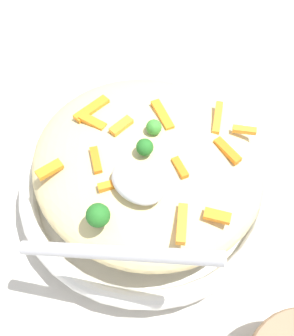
# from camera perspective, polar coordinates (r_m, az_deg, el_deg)

# --- Properties ---
(ground_plane) EXTENTS (2.40, 2.40, 0.00)m
(ground_plane) POSITION_cam_1_polar(r_m,az_deg,el_deg) (0.53, 0.00, -3.84)
(ground_plane) COLOR beige
(serving_bowl) EXTENTS (0.29, 0.29, 0.04)m
(serving_bowl) POSITION_cam_1_polar(r_m,az_deg,el_deg) (0.51, 0.00, -2.46)
(serving_bowl) COLOR white
(serving_bowl) RESTS_ON ground_plane
(pasta_mound) EXTENTS (0.25, 0.24, 0.07)m
(pasta_mound) POSITION_cam_1_polar(r_m,az_deg,el_deg) (0.47, 0.00, 0.54)
(pasta_mound) COLOR #DBC689
(pasta_mound) RESTS_ON serving_bowl
(carrot_piece_0) EXTENTS (0.03, 0.02, 0.01)m
(carrot_piece_0) POSITION_cam_1_polar(r_m,az_deg,el_deg) (0.44, -6.66, 0.96)
(carrot_piece_0) COLOR orange
(carrot_piece_0) RESTS_ON pasta_mound
(carrot_piece_1) EXTENTS (0.04, 0.03, 0.01)m
(carrot_piece_1) POSITION_cam_1_polar(r_m,az_deg,el_deg) (0.47, 2.02, 6.91)
(carrot_piece_1) COLOR orange
(carrot_piece_1) RESTS_ON pasta_mound
(carrot_piece_2) EXTENTS (0.03, 0.01, 0.01)m
(carrot_piece_2) POSITION_cam_1_polar(r_m,az_deg,el_deg) (0.47, -7.10, 5.98)
(carrot_piece_2) COLOR orange
(carrot_piece_2) RESTS_ON pasta_mound
(carrot_piece_3) EXTENTS (0.01, 0.04, 0.01)m
(carrot_piece_3) POSITION_cam_1_polar(r_m,az_deg,el_deg) (0.49, -6.91, 7.90)
(carrot_piece_3) COLOR orange
(carrot_piece_3) RESTS_ON pasta_mound
(carrot_piece_4) EXTENTS (0.03, 0.04, 0.01)m
(carrot_piece_4) POSITION_cam_1_polar(r_m,az_deg,el_deg) (0.42, -3.52, -1.94)
(carrot_piece_4) COLOR orange
(carrot_piece_4) RESTS_ON pasta_mound
(carrot_piece_5) EXTENTS (0.03, 0.02, 0.01)m
(carrot_piece_5) POSITION_cam_1_polar(r_m,az_deg,el_deg) (0.43, 4.38, 0.05)
(carrot_piece_5) COLOR orange
(carrot_piece_5) RESTS_ON pasta_mound
(carrot_piece_6) EXTENTS (0.03, 0.04, 0.01)m
(carrot_piece_6) POSITION_cam_1_polar(r_m,az_deg,el_deg) (0.48, 9.19, 6.53)
(carrot_piece_6) COLOR orange
(carrot_piece_6) RESTS_ON pasta_mound
(carrot_piece_7) EXTENTS (0.02, 0.02, 0.01)m
(carrot_piece_7) POSITION_cam_1_polar(r_m,az_deg,el_deg) (0.47, 12.59, 4.86)
(carrot_piece_7) COLOR orange
(carrot_piece_7) RESTS_ON pasta_mound
(carrot_piece_8) EXTENTS (0.03, 0.04, 0.01)m
(carrot_piece_8) POSITION_cam_1_polar(r_m,az_deg,el_deg) (0.40, 4.56, -7.27)
(carrot_piece_8) COLOR orange
(carrot_piece_8) RESTS_ON pasta_mound
(carrot_piece_9) EXTENTS (0.04, 0.02, 0.01)m
(carrot_piece_9) POSITION_cam_1_polar(r_m,az_deg,el_deg) (0.45, 10.43, 2.25)
(carrot_piece_9) COLOR orange
(carrot_piece_9) RESTS_ON pasta_mound
(carrot_piece_10) EXTENTS (0.03, 0.02, 0.01)m
(carrot_piece_10) POSITION_cam_1_polar(r_m,az_deg,el_deg) (0.41, 9.14, -6.20)
(carrot_piece_10) COLOR orange
(carrot_piece_10) RESTS_ON pasta_mound
(carrot_piece_11) EXTENTS (0.02, 0.03, 0.01)m
(carrot_piece_11) POSITION_cam_1_polar(r_m,az_deg,el_deg) (0.44, -12.60, -0.19)
(carrot_piece_11) COLOR orange
(carrot_piece_11) RESTS_ON pasta_mound
(carrot_piece_12) EXTENTS (0.01, 0.03, 0.01)m
(carrot_piece_12) POSITION_cam_1_polar(r_m,az_deg,el_deg) (0.46, -3.28, 5.57)
(carrot_piece_12) COLOR orange
(carrot_piece_12) RESTS_ON pasta_mound
(broccoli_floret_0) EXTENTS (0.02, 0.02, 0.02)m
(broccoli_floret_0) POSITION_cam_1_polar(r_m,az_deg,el_deg) (0.43, -0.30, 2.70)
(broccoli_floret_0) COLOR #205B1C
(broccoli_floret_0) RESTS_ON pasta_mound
(broccoli_floret_1) EXTENTS (0.02, 0.02, 0.03)m
(broccoli_floret_1) POSITION_cam_1_polar(r_m,az_deg,el_deg) (0.39, -6.39, -6.18)
(broccoli_floret_1) COLOR #205B1C
(broccoli_floret_1) RESTS_ON pasta_mound
(broccoli_floret_2) EXTENTS (0.02, 0.02, 0.02)m
(broccoli_floret_2) POSITION_cam_1_polar(r_m,az_deg,el_deg) (0.45, 0.89, 5.32)
(broccoli_floret_2) COLOR #377928
(broccoli_floret_2) RESTS_ON pasta_mound
(serving_spoon) EXTENTS (0.15, 0.14, 0.07)m
(serving_spoon) POSITION_cam_1_polar(r_m,az_deg,el_deg) (0.39, -2.29, -5.10)
(serving_spoon) COLOR #B7B7BC
(serving_spoon) RESTS_ON pasta_mound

